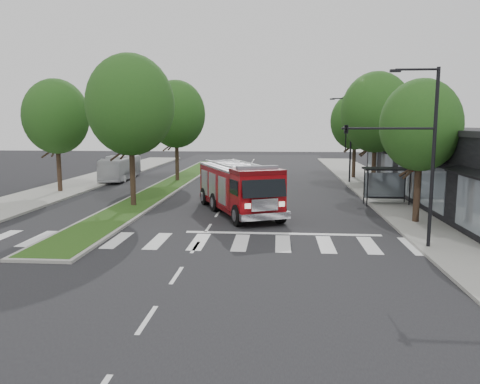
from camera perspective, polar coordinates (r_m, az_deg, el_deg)
The scene contains 16 objects.
ground at distance 25.44m, azimuth -3.90°, elevation -4.41°, with size 140.00×140.00×0.00m, color black.
sidewalk_right at distance 36.07m, azimuth 18.66°, elevation -0.92°, with size 5.00×80.00×0.15m, color gray.
sidewalk_left at distance 39.43m, azimuth -22.95°, elevation -0.39°, with size 5.00×80.00×0.15m, color gray.
median at distance 43.98m, azimuth -8.19°, elevation 1.04°, with size 3.00×50.00×0.15m.
storefront_row at distance 37.14m, azimuth 25.59°, elevation 2.73°, with size 8.00×30.00×5.00m, color black.
bus_shelter at distance 33.72m, azimuth 17.43°, elevation 1.89°, with size 3.20×1.60×2.61m.
tree_right_near at distance 27.66m, azimuth 21.17°, elevation 7.58°, with size 4.40×4.40×8.05m.
tree_right_mid at distance 39.33m, azimuth 16.25°, elevation 9.30°, with size 5.60×5.60×9.72m.
tree_right_far at distance 49.16m, azimuth 13.88°, elevation 8.37°, with size 5.00×5.00×8.73m.
tree_median_near at distance 32.07m, azimuth -13.23°, elevation 10.28°, with size 5.80×5.80×10.16m.
tree_median_far at distance 45.59m, azimuth -7.79°, elevation 9.37°, with size 5.60×5.60×9.72m.
tree_left_mid at distance 40.60m, azimuth -21.50°, elevation 8.55°, with size 5.20×5.20×9.16m.
streetlight_right_near at distance 21.87m, azimuth 20.36°, elevation 5.36°, with size 4.08×0.22×8.00m.
streetlight_right_far at distance 45.05m, azimuth 13.17°, elevation 6.69°, with size 2.11×0.20×8.00m.
fire_engine at distance 29.37m, azimuth -0.19°, elevation 0.44°, with size 6.29×9.77×3.27m.
city_bus at distance 48.48m, azimuth -14.34°, elevation 2.91°, with size 2.07×8.87×2.47m, color silver.
Camera 1 is at (3.70, -24.54, 5.61)m, focal length 35.00 mm.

